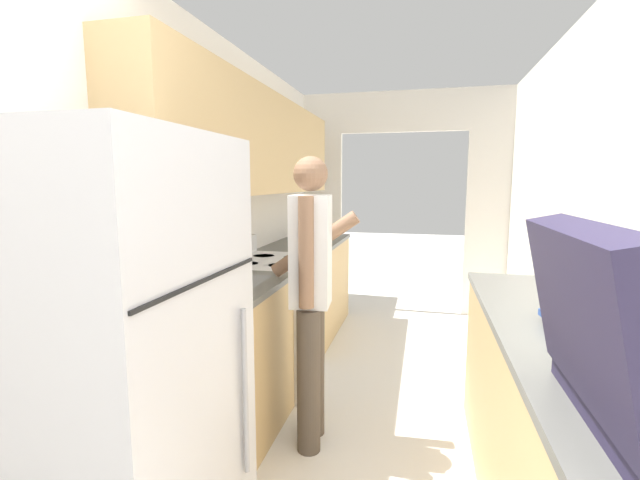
% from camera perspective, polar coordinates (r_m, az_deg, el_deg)
% --- Properties ---
extents(wall_left, '(0.38, 6.79, 2.50)m').
position_cam_1_polar(wall_left, '(2.90, -14.23, 7.07)').
color(wall_left, white).
rests_on(wall_left, ground_plane).
extents(wall_right, '(0.06, 6.79, 2.50)m').
position_cam_1_polar(wall_right, '(2.37, 36.75, 0.26)').
color(wall_right, white).
rests_on(wall_right, ground_plane).
extents(wall_far_with_doorway, '(2.71, 0.06, 2.50)m').
position_cam_1_polar(wall_far_with_doorway, '(5.00, 10.88, 6.71)').
color(wall_far_with_doorway, white).
rests_on(wall_far_with_doorway, ground_plane).
extents(counter_left, '(0.62, 3.10, 0.92)m').
position_cam_1_polar(counter_left, '(3.53, -5.26, -9.35)').
color(counter_left, tan).
rests_on(counter_left, ground_plane).
extents(counter_right, '(0.62, 2.17, 0.92)m').
position_cam_1_polar(counter_right, '(2.13, 30.57, -22.47)').
color(counter_right, tan).
rests_on(counter_right, ground_plane).
extents(refrigerator, '(0.77, 0.76, 1.65)m').
position_cam_1_polar(refrigerator, '(1.71, -26.00, -16.01)').
color(refrigerator, '#B7B7BC').
rests_on(refrigerator, ground_plane).
extents(range_oven, '(0.66, 0.77, 1.06)m').
position_cam_1_polar(range_oven, '(3.32, -6.42, -10.38)').
color(range_oven, white).
rests_on(range_oven, ground_plane).
extents(person, '(0.53, 0.40, 1.63)m').
position_cam_1_polar(person, '(2.39, -1.22, -7.29)').
color(person, '#4C4238').
rests_on(person, ground_plane).
extents(book_stack, '(0.25, 0.31, 0.10)m').
position_cam_1_polar(book_stack, '(1.96, 31.38, -9.04)').
color(book_stack, black).
rests_on(book_stack, counter_right).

